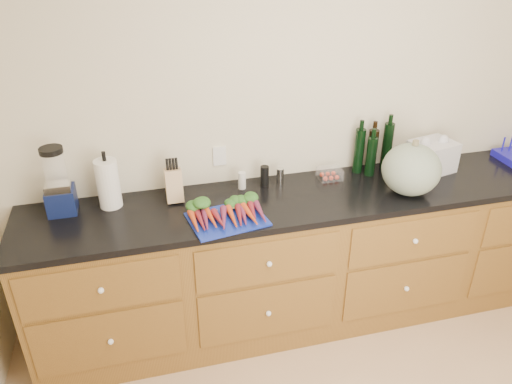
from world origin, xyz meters
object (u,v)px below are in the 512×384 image
object	(u,v)px
carrots	(226,211)
knife_block	(174,185)
paper_towel	(108,184)
cutting_board	(227,219)
squash	(411,169)
blender_appliance	(58,185)
tomato_box	(330,174)

from	to	relation	value
carrots	knife_block	world-z (taller)	knife_block
carrots	paper_towel	size ratio (longest dim) A/B	1.40
cutting_board	knife_block	distance (m)	0.40
squash	blender_appliance	world-z (taller)	blender_appliance
cutting_board	blender_appliance	xyz separation A→B (m)	(-0.88, 0.32, 0.17)
paper_towel	squash	bearing A→B (deg)	-9.19
cutting_board	knife_block	bearing A→B (deg)	130.10
knife_block	cutting_board	bearing A→B (deg)	-49.90
knife_block	carrots	bearing A→B (deg)	-45.97
carrots	knife_block	xyz separation A→B (m)	(-0.25, 0.26, 0.06)
paper_towel	cutting_board	bearing A→B (deg)	-27.44
carrots	squash	bearing A→B (deg)	0.00
paper_towel	knife_block	size ratio (longest dim) A/B	1.49
carrots	tomato_box	distance (m)	0.79
paper_towel	tomato_box	world-z (taller)	paper_towel
cutting_board	squash	world-z (taller)	squash
carrots	knife_block	distance (m)	0.37
squash	knife_block	xyz separation A→B (m)	(-1.37, 0.26, -0.06)
carrots	paper_towel	world-z (taller)	paper_towel
tomato_box	squash	bearing A→B (deg)	-36.73
cutting_board	paper_towel	size ratio (longest dim) A/B	1.41
cutting_board	carrots	distance (m)	0.05
squash	tomato_box	size ratio (longest dim) A/B	2.38
paper_towel	knife_block	bearing A→B (deg)	-3.15
cutting_board	blender_appliance	size ratio (longest dim) A/B	1.03
tomato_box	blender_appliance	bearing A→B (deg)	-179.57
squash	knife_block	size ratio (longest dim) A/B	1.80
blender_appliance	knife_block	distance (m)	0.63
squash	paper_towel	xyz separation A→B (m)	(-1.74, 0.28, -0.01)
blender_appliance	knife_block	world-z (taller)	blender_appliance
tomato_box	carrots	bearing A→B (deg)	-158.29
carrots	knife_block	size ratio (longest dim) A/B	2.08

